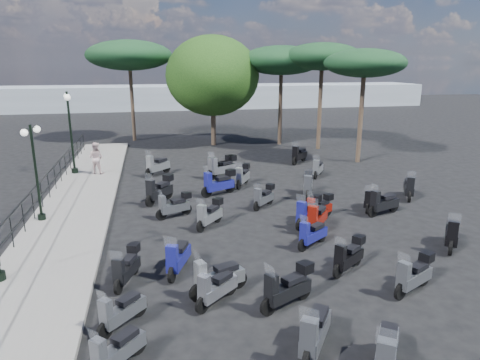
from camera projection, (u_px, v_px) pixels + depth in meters
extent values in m
plane|color=black|center=(244.00, 227.00, 16.06)|extent=(120.00, 120.00, 0.00)
cube|color=slate|center=(74.00, 210.00, 17.59)|extent=(3.00, 30.00, 0.15)
cylinder|color=black|center=(12.00, 231.00, 13.75)|extent=(0.04, 0.04, 1.10)
cylinder|color=black|center=(23.00, 217.00, 15.04)|extent=(0.04, 0.04, 1.10)
cylinder|color=black|center=(33.00, 205.00, 16.33)|extent=(0.04, 0.04, 1.10)
cylinder|color=black|center=(41.00, 194.00, 17.62)|extent=(0.04, 0.04, 1.10)
cylinder|color=black|center=(49.00, 185.00, 18.91)|extent=(0.04, 0.04, 1.10)
cylinder|color=black|center=(55.00, 178.00, 20.20)|extent=(0.04, 0.04, 1.10)
cylinder|color=black|center=(61.00, 171.00, 21.50)|extent=(0.04, 0.04, 1.10)
cylinder|color=black|center=(65.00, 165.00, 22.79)|extent=(0.04, 0.04, 1.10)
cylinder|color=black|center=(70.00, 159.00, 24.08)|extent=(0.04, 0.04, 1.10)
cylinder|color=black|center=(74.00, 154.00, 25.37)|extent=(0.04, 0.04, 1.10)
cylinder|color=black|center=(77.00, 150.00, 26.66)|extent=(0.04, 0.04, 1.10)
cylinder|color=black|center=(81.00, 146.00, 27.96)|extent=(0.04, 0.04, 1.10)
cylinder|color=black|center=(84.00, 142.00, 29.25)|extent=(0.04, 0.04, 1.10)
cube|color=black|center=(36.00, 187.00, 16.84)|extent=(0.04, 26.00, 0.04)
cube|color=black|center=(37.00, 199.00, 16.98)|extent=(0.04, 26.00, 0.04)
cylinder|color=black|center=(0.00, 276.00, 11.77)|extent=(0.31, 0.31, 0.24)
cylinder|color=black|center=(42.00, 217.00, 16.33)|extent=(0.29, 0.29, 0.22)
cylinder|color=black|center=(36.00, 173.00, 15.88)|extent=(0.10, 0.10, 3.64)
cylinder|color=black|center=(30.00, 128.00, 15.44)|extent=(0.28, 0.79, 0.04)
sphere|color=white|center=(37.00, 129.00, 15.85)|extent=(0.25, 0.25, 0.25)
sphere|color=white|center=(24.00, 133.00, 15.07)|extent=(0.25, 0.25, 0.25)
cylinder|color=black|center=(75.00, 170.00, 23.28)|extent=(0.35, 0.35, 0.26)
cylinder|color=black|center=(71.00, 133.00, 22.74)|extent=(0.12, 0.12, 4.36)
cylinder|color=black|center=(67.00, 95.00, 22.21)|extent=(0.23, 0.97, 0.04)
sphere|color=white|center=(67.00, 96.00, 22.67)|extent=(0.31, 0.31, 0.31)
sphere|color=white|center=(67.00, 97.00, 21.80)|extent=(0.31, 0.31, 0.31)
imported|color=#C7A9A9|center=(96.00, 158.00, 22.97)|extent=(1.01, 0.91, 1.71)
cylinder|color=black|center=(105.00, 331.00, 9.45)|extent=(0.36, 0.38, 0.43)
cylinder|color=black|center=(140.00, 308.00, 10.34)|extent=(0.36, 0.38, 0.43)
cube|color=#46494D|center=(124.00, 311.00, 9.89)|extent=(1.03, 1.06, 0.31)
cube|color=black|center=(128.00, 299.00, 9.95)|extent=(0.57, 0.58, 0.13)
cube|color=#46494D|center=(106.00, 313.00, 9.40)|extent=(0.33, 0.33, 0.63)
plane|color=white|center=(102.00, 297.00, 9.25)|extent=(0.30, 0.29, 0.33)
cylinder|color=black|center=(198.00, 293.00, 10.96)|extent=(0.50, 0.28, 0.50)
cylinder|color=black|center=(238.00, 280.00, 11.61)|extent=(0.50, 0.28, 0.50)
cube|color=gray|center=(220.00, 279.00, 11.26)|extent=(1.38, 0.82, 0.35)
cube|color=black|center=(226.00, 267.00, 11.28)|extent=(0.69, 0.52, 0.14)
cube|color=gray|center=(201.00, 275.00, 10.87)|extent=(0.32, 0.37, 0.72)
plane|color=white|center=(198.00, 259.00, 10.72)|extent=(0.22, 0.39, 0.38)
cylinder|color=black|center=(119.00, 286.00, 11.32)|extent=(0.24, 0.45, 0.45)
cylinder|color=black|center=(135.00, 267.00, 12.39)|extent=(0.24, 0.45, 0.45)
cube|color=black|center=(127.00, 270.00, 11.85)|extent=(0.72, 1.24, 0.32)
cube|color=black|center=(129.00, 259.00, 11.94)|extent=(0.46, 0.62, 0.13)
cube|color=black|center=(119.00, 270.00, 11.28)|extent=(0.33, 0.29, 0.65)
plane|color=white|center=(116.00, 257.00, 11.12)|extent=(0.36, 0.19, 0.35)
cube|color=black|center=(134.00, 248.00, 12.25)|extent=(0.39, 0.40, 0.24)
cylinder|color=black|center=(161.00, 215.00, 16.67)|extent=(0.45, 0.27, 0.45)
cylinder|color=black|center=(186.00, 209.00, 17.30)|extent=(0.45, 0.27, 0.45)
cube|color=#46494D|center=(175.00, 208.00, 16.96)|extent=(1.23, 0.78, 0.32)
cube|color=black|center=(178.00, 201.00, 16.98)|extent=(0.62, 0.48, 0.13)
cube|color=#46494D|center=(162.00, 204.00, 16.60)|extent=(0.30, 0.34, 0.65)
plane|color=white|center=(161.00, 194.00, 16.45)|extent=(0.21, 0.35, 0.35)
cube|color=black|center=(186.00, 195.00, 17.15)|extent=(0.41, 0.40, 0.24)
cylinder|color=black|center=(150.00, 201.00, 18.21)|extent=(0.42, 0.48, 0.53)
cylinder|color=black|center=(168.00, 193.00, 19.35)|extent=(0.42, 0.48, 0.53)
cube|color=black|center=(160.00, 192.00, 18.77)|extent=(1.19, 1.35, 0.38)
cube|color=black|center=(162.00, 184.00, 18.85)|extent=(0.67, 0.72, 0.15)
cube|color=black|center=(151.00, 189.00, 18.15)|extent=(0.41, 0.40, 0.77)
plane|color=white|center=(149.00, 178.00, 17.96)|extent=(0.38, 0.33, 0.41)
cube|color=black|center=(168.00, 178.00, 19.18)|extent=(0.51, 0.51, 0.29)
cylinder|color=black|center=(149.00, 173.00, 22.87)|extent=(0.46, 0.45, 0.53)
cylinder|color=black|center=(166.00, 168.00, 23.94)|extent=(0.46, 0.45, 0.53)
cube|color=gray|center=(159.00, 166.00, 23.40)|extent=(1.29, 1.29, 0.38)
cube|color=black|center=(161.00, 160.00, 23.47)|extent=(0.71, 0.71, 0.16)
cube|color=gray|center=(150.00, 163.00, 22.80)|extent=(0.41, 0.41, 0.78)
plane|color=white|center=(149.00, 154.00, 22.62)|extent=(0.36, 0.36, 0.41)
cylinder|color=black|center=(202.00, 305.00, 10.45)|extent=(0.40, 0.36, 0.45)
cylinder|color=black|center=(231.00, 286.00, 11.31)|extent=(0.40, 0.36, 0.45)
cube|color=#91929A|center=(218.00, 289.00, 10.87)|extent=(1.13, 1.04, 0.32)
cube|color=black|center=(222.00, 277.00, 10.92)|extent=(0.61, 0.58, 0.13)
cube|color=#91929A|center=(204.00, 288.00, 10.39)|extent=(0.34, 0.35, 0.65)
plane|color=white|center=(202.00, 273.00, 10.24)|extent=(0.29, 0.32, 0.35)
cylinder|color=black|center=(172.00, 274.00, 11.92)|extent=(0.28, 0.49, 0.49)
cylinder|color=black|center=(185.00, 255.00, 13.08)|extent=(0.28, 0.49, 0.49)
cube|color=navy|center=(179.00, 258.00, 12.50)|extent=(0.81, 1.36, 0.35)
cube|color=black|center=(180.00, 246.00, 12.59)|extent=(0.51, 0.68, 0.14)
cube|color=navy|center=(172.00, 258.00, 11.87)|extent=(0.37, 0.32, 0.71)
plane|color=white|center=(171.00, 243.00, 11.69)|extent=(0.39, 0.22, 0.38)
cylinder|color=black|center=(201.00, 226.00, 15.47)|extent=(0.37, 0.41, 0.46)
cylinder|color=black|center=(218.00, 216.00, 16.45)|extent=(0.37, 0.41, 0.46)
cube|color=gray|center=(210.00, 216.00, 15.96)|extent=(1.06, 1.16, 0.33)
cube|color=black|center=(212.00, 208.00, 16.02)|extent=(0.59, 0.63, 0.13)
cube|color=gray|center=(202.00, 214.00, 15.42)|extent=(0.36, 0.35, 0.67)
plane|color=white|center=(201.00, 203.00, 15.26)|extent=(0.33, 0.30, 0.36)
cube|color=black|center=(218.00, 201.00, 16.30)|extent=(0.45, 0.45, 0.25)
cylinder|color=black|center=(207.00, 192.00, 19.43)|extent=(0.53, 0.33, 0.53)
cylinder|color=black|center=(230.00, 187.00, 20.22)|extent=(0.53, 0.33, 0.53)
cube|color=navy|center=(220.00, 185.00, 19.80)|extent=(1.47, 0.97, 0.38)
cube|color=black|center=(223.00, 178.00, 19.83)|extent=(0.75, 0.59, 0.16)
cube|color=navy|center=(208.00, 181.00, 19.35)|extent=(0.36, 0.41, 0.78)
plane|color=white|center=(207.00, 170.00, 19.18)|extent=(0.26, 0.42, 0.41)
cube|color=black|center=(230.00, 172.00, 20.04)|extent=(0.49, 0.48, 0.29)
cylinder|color=black|center=(239.00, 185.00, 20.73)|extent=(0.33, 0.47, 0.48)
cylinder|color=black|center=(246.00, 178.00, 21.84)|extent=(0.33, 0.47, 0.48)
cube|color=gray|center=(243.00, 178.00, 21.28)|extent=(0.95, 1.30, 0.34)
cube|color=black|center=(244.00, 171.00, 21.36)|extent=(0.56, 0.67, 0.14)
cube|color=gray|center=(239.00, 175.00, 20.68)|extent=(0.37, 0.34, 0.70)
plane|color=white|center=(239.00, 166.00, 20.51)|extent=(0.37, 0.26, 0.37)
cube|color=black|center=(246.00, 166.00, 21.69)|extent=(0.45, 0.46, 0.26)
cylinder|color=black|center=(268.00, 306.00, 10.35)|extent=(0.48, 0.31, 0.49)
cylinder|color=black|center=(303.00, 290.00, 11.08)|extent=(0.48, 0.31, 0.49)
cube|color=black|center=(288.00, 291.00, 10.69)|extent=(1.34, 0.90, 0.35)
cube|color=black|center=(294.00, 279.00, 10.72)|extent=(0.68, 0.54, 0.14)
cube|color=black|center=(271.00, 288.00, 10.27)|extent=(0.34, 0.37, 0.71)
plane|color=white|center=(270.00, 271.00, 10.12)|extent=(0.24, 0.38, 0.38)
cube|color=black|center=(305.00, 267.00, 10.92)|extent=(0.45, 0.45, 0.26)
cylinder|color=black|center=(321.00, 325.00, 9.58)|extent=(0.39, 0.49, 0.52)
cube|color=#46494D|center=(315.00, 332.00, 9.00)|extent=(1.11, 1.37, 0.37)
cube|color=black|center=(318.00, 315.00, 9.08)|extent=(0.64, 0.72, 0.15)
cube|color=#46494D|center=(309.00, 337.00, 8.37)|extent=(0.40, 0.38, 0.76)
plane|color=white|center=(309.00, 316.00, 8.18)|extent=(0.39, 0.30, 0.40)
cylinder|color=black|center=(303.00, 245.00, 13.88)|extent=(0.42, 0.33, 0.45)
cylinder|color=black|center=(322.00, 235.00, 14.67)|extent=(0.42, 0.33, 0.45)
cube|color=navy|center=(314.00, 235.00, 14.27)|extent=(1.17, 0.95, 0.32)
cube|color=black|center=(317.00, 226.00, 14.31)|extent=(0.62, 0.55, 0.13)
cube|color=navy|center=(305.00, 232.00, 13.82)|extent=(0.33, 0.35, 0.65)
plane|color=white|center=(304.00, 220.00, 13.67)|extent=(0.26, 0.33, 0.35)
cylinder|color=black|center=(309.00, 217.00, 16.44)|extent=(0.43, 0.29, 0.44)
cylinder|color=black|center=(327.00, 211.00, 17.12)|extent=(0.43, 0.29, 0.44)
cube|color=maroon|center=(319.00, 210.00, 16.77)|extent=(1.19, 0.83, 0.31)
cube|color=black|center=(322.00, 203.00, 16.79)|extent=(0.61, 0.50, 0.13)
cube|color=maroon|center=(311.00, 206.00, 16.38)|extent=(0.31, 0.34, 0.64)
plane|color=white|center=(311.00, 196.00, 16.23)|extent=(0.23, 0.34, 0.34)
cube|color=black|center=(329.00, 197.00, 16.98)|extent=(0.41, 0.40, 0.24)
cylinder|color=black|center=(257.00, 206.00, 17.70)|extent=(0.37, 0.36, 0.43)
cylinder|color=black|center=(270.00, 199.00, 18.56)|extent=(0.37, 0.36, 0.43)
cube|color=#46494D|center=(264.00, 199.00, 18.13)|extent=(1.04, 1.03, 0.30)
cube|color=black|center=(266.00, 192.00, 18.18)|extent=(0.57, 0.57, 0.13)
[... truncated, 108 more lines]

